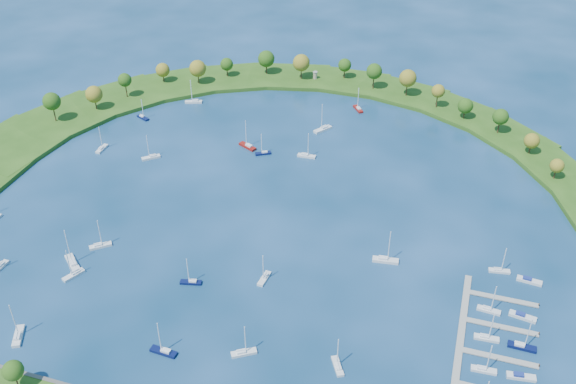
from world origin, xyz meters
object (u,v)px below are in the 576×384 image
(moored_boat_10, at_px, (143,117))
(moored_boat_12, at_px, (244,352))
(moored_boat_1, at_px, (72,262))
(docked_boat_7, at_px, (522,346))
(docked_boat_5, at_px, (521,376))
(docked_boat_6, at_px, (486,337))
(docked_boat_10, at_px, (499,270))
(moored_boat_7, at_px, (306,155))
(moored_boat_5, at_px, (248,146))
(moored_boat_14, at_px, (191,281))
(docked_boat_4, at_px, (484,369))
(moored_boat_8, at_px, (151,157))
(docked_boat_8, at_px, (489,309))
(moored_boat_11, at_px, (18,335))
(docked_boat_11, at_px, (529,280))
(moored_boat_16, at_px, (263,153))
(dock_system, at_px, (483,371))
(moored_boat_0, at_px, (338,365))
(moored_boat_6, at_px, (100,245))
(moored_boat_9, at_px, (74,274))
(harbor_tower, at_px, (315,75))
(moored_boat_15, at_px, (194,101))
(moored_boat_2, at_px, (264,278))
(moored_boat_19, at_px, (102,148))
(moored_boat_3, at_px, (323,129))
(docked_boat_9, at_px, (522,316))
(moored_boat_4, at_px, (164,351))
(moored_boat_18, at_px, (385,259))
(moored_boat_20, at_px, (358,108))

(moored_boat_10, xyz_separation_m, moored_boat_12, (99.37, -125.21, 0.02))
(moored_boat_1, bearing_deg, docked_boat_7, -136.60)
(docked_boat_5, xyz_separation_m, docked_boat_6, (-10.45, 12.34, 0.26))
(docked_boat_7, xyz_separation_m, docked_boat_10, (-8.08, 33.76, -0.05))
(moored_boat_7, relative_size, docked_boat_10, 1.12)
(moored_boat_5, xyz_separation_m, moored_boat_14, (12.86, -90.53, -0.08))
(docked_boat_4, bearing_deg, moored_boat_8, 149.15)
(docked_boat_8, bearing_deg, moored_boat_11, -152.73)
(moored_boat_5, xyz_separation_m, docked_boat_11, (122.64, -55.44, -0.33))
(moored_boat_16, height_order, docked_boat_4, docked_boat_4)
(docked_boat_5, xyz_separation_m, docked_boat_11, (1.90, 43.46, 0.00))
(dock_system, xyz_separation_m, docked_boat_5, (10.68, 1.06, 0.27))
(moored_boat_0, height_order, moored_boat_6, moored_boat_6)
(moored_boat_8, bearing_deg, docked_boat_10, 127.33)
(moored_boat_10, bearing_deg, moored_boat_12, -27.16)
(moored_boat_9, xyz_separation_m, docked_boat_11, (149.92, 43.76, -0.27))
(dock_system, distance_m, moored_boat_10, 201.64)
(moored_boat_14, xyz_separation_m, docked_boat_5, (107.88, -8.38, -0.25))
(harbor_tower, relative_size, moored_boat_15, 0.32)
(moored_boat_2, xyz_separation_m, moored_boat_9, (-63.33, -17.93, 0.01))
(moored_boat_5, bearing_deg, docked_boat_7, 171.06)
(moored_boat_2, distance_m, moored_boat_14, 24.96)
(moored_boat_6, distance_m, docked_boat_5, 148.43)
(moored_boat_7, xyz_separation_m, moored_boat_10, (-86.12, 10.65, -0.04))
(moored_boat_1, xyz_separation_m, docked_boat_4, (141.26, -5.48, -0.12))
(docked_boat_6, bearing_deg, docked_boat_10, 82.71)
(docked_boat_4, distance_m, docked_boat_5, 10.47)
(moored_boat_5, bearing_deg, moored_boat_14, 124.91)
(docked_boat_6, xyz_separation_m, docked_boat_8, (0.00, 12.59, -0.01))
(moored_boat_12, bearing_deg, dock_system, -20.40)
(moored_boat_15, relative_size, docked_boat_10, 1.18)
(moored_boat_2, distance_m, moored_boat_7, 81.83)
(dock_system, bearing_deg, moored_boat_0, -164.88)
(moored_boat_7, distance_m, moored_boat_19, 92.37)
(moored_boat_3, height_order, docked_boat_9, moored_boat_3)
(moored_boat_12, bearing_deg, moored_boat_0, -25.32)
(moored_boat_12, bearing_deg, moored_boat_9, 135.19)
(moored_boat_2, height_order, moored_boat_3, moored_boat_3)
(moored_boat_5, xyz_separation_m, moored_boat_10, (-58.45, 10.77, -0.08))
(moored_boat_4, xyz_separation_m, moored_boat_12, (23.13, 6.81, -0.03))
(moored_boat_18, xyz_separation_m, docked_boat_7, (46.91, -27.43, -0.03))
(moored_boat_12, distance_m, moored_boat_19, 138.80)
(moored_boat_14, bearing_deg, moored_boat_20, -113.69)
(moored_boat_14, distance_m, docked_boat_5, 108.20)
(moored_boat_0, height_order, moored_boat_2, moored_boat_2)
(moored_boat_9, xyz_separation_m, moored_boat_18, (101.15, 39.66, 0.06))
(docked_boat_8, bearing_deg, moored_boat_18, 163.95)
(moored_boat_2, xyz_separation_m, moored_boat_19, (-98.19, 59.81, 0.01))
(docked_boat_4, height_order, docked_boat_6, docked_boat_6)
(moored_boat_8, distance_m, moored_boat_16, 49.53)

